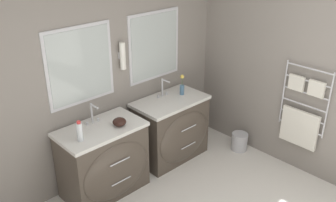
{
  "coord_description": "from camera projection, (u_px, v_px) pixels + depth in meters",
  "views": [
    {
      "loc": [
        -2.07,
        -1.02,
        2.76
      ],
      "look_at": [
        0.42,
        1.61,
        1.07
      ],
      "focal_mm": 40.0,
      "sensor_mm": 36.0,
      "label": 1
    }
  ],
  "objects": [
    {
      "name": "wall_right",
      "position": [
        288.0,
        64.0,
        4.4
      ],
      "size": [
        0.13,
        4.44,
        2.6
      ],
      "color": "gray",
      "rests_on": "ground_plane"
    },
    {
      "name": "waste_bin",
      "position": [
        239.0,
        141.0,
        5.06
      ],
      "size": [
        0.22,
        0.22,
        0.24
      ],
      "color": "#B7B7BC",
      "rests_on": "ground_plane"
    },
    {
      "name": "faucet_left",
      "position": [
        93.0,
        114.0,
        4.01
      ],
      "size": [
        0.17,
        0.15,
        0.24
      ],
      "color": "silver",
      "rests_on": "vanity_left"
    },
    {
      "name": "vanity_left",
      "position": [
        105.0,
        161.0,
        4.13
      ],
      "size": [
        0.93,
        0.61,
        0.82
      ],
      "color": "#4C4238",
      "rests_on": "ground_plane"
    },
    {
      "name": "toiletry_bottle",
      "position": [
        80.0,
        132.0,
        3.69
      ],
      "size": [
        0.06,
        0.06,
        0.22
      ],
      "color": "silver",
      "rests_on": "vanity_left"
    },
    {
      "name": "wall_back",
      "position": [
        96.0,
        72.0,
        4.11
      ],
      "size": [
        5.21,
        0.15,
        2.6
      ],
      "color": "gray",
      "rests_on": "ground_plane"
    },
    {
      "name": "vanity_right",
      "position": [
        172.0,
        129.0,
        4.78
      ],
      "size": [
        0.93,
        0.61,
        0.82
      ],
      "color": "#4C4238",
      "rests_on": "ground_plane"
    },
    {
      "name": "amenity_bowl",
      "position": [
        119.0,
        122.0,
        4.01
      ],
      "size": [
        0.15,
        0.15,
        0.09
      ],
      "color": "black",
      "rests_on": "vanity_left"
    },
    {
      "name": "faucet_right",
      "position": [
        163.0,
        88.0,
        4.66
      ],
      "size": [
        0.17,
        0.15,
        0.24
      ],
      "color": "silver",
      "rests_on": "vanity_right"
    },
    {
      "name": "flower_vase",
      "position": [
        182.0,
        87.0,
        4.72
      ],
      "size": [
        0.06,
        0.06,
        0.27
      ],
      "color": "teal",
      "rests_on": "vanity_right"
    }
  ]
}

